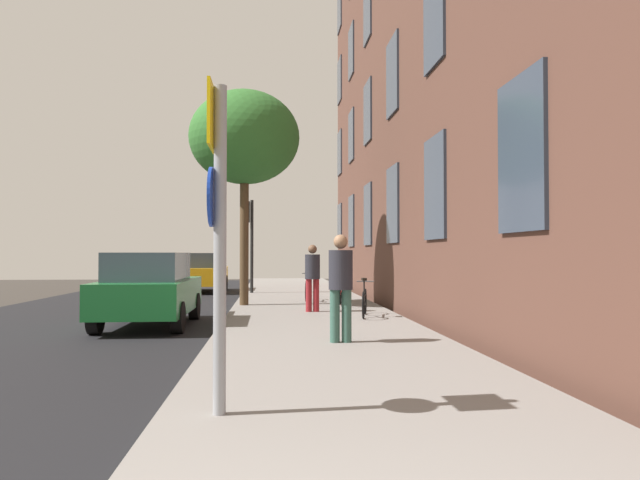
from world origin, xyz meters
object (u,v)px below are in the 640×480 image
traffic_light (249,229)px  sign_post (217,219)px  tree_near (245,138)px  car_1 (203,272)px  pedestrian_0 (341,281)px  pedestrian_1 (312,273)px  bicycle_2 (308,289)px  bicycle_0 (364,301)px  bicycle_1 (341,292)px  car_0 (150,289)px

traffic_light → sign_post: bearing=-88.9°
tree_near → car_1: tree_near is taller
pedestrian_0 → pedestrian_1: 5.22m
bicycle_2 → sign_post: bearing=-97.3°
bicycle_0 → pedestrian_0: size_ratio=0.91×
bicycle_0 → bicycle_1: bearing=93.7°
bicycle_1 → bicycle_0: bearing=-86.3°
tree_near → pedestrian_1: 4.79m
tree_near → bicycle_0: size_ratio=3.81×
bicycle_0 → pedestrian_1: bearing=132.0°
bicycle_0 → pedestrian_1: pedestrian_1 is taller
bicycle_2 → pedestrian_1: (-0.08, -3.36, 0.61)m
traffic_light → car_1: 3.46m
sign_post → traffic_light: bearing=91.1°
pedestrian_1 → car_1: bearing=111.8°
bicycle_2 → car_1: car_1 is taller
car_0 → tree_near: bearing=64.8°
bicycle_1 → pedestrian_0: (-0.84, -6.92, 0.66)m
tree_near → bicycle_1: tree_near is taller
traffic_light → car_1: (-2.00, 2.26, -1.70)m
car_0 → traffic_light: bearing=78.9°
traffic_light → car_1: size_ratio=0.87×
car_1 → pedestrian_1: bearing=-68.2°
bicycle_1 → bicycle_2: bicycle_1 is taller
pedestrian_1 → bicycle_2: bearing=88.6°
bicycle_0 → bicycle_2: bearing=102.9°
tree_near → pedestrian_1: (1.84, -2.13, -3.87)m
bicycle_0 → traffic_light: bearing=109.2°
pedestrian_1 → pedestrian_0: bearing=-88.9°
sign_post → bicycle_0: 8.80m
bicycle_2 → bicycle_1: bearing=-62.6°
bicycle_0 → car_0: bearing=-173.1°
sign_post → car_0: size_ratio=0.77×
pedestrian_1 → tree_near: bearing=130.7°
traffic_light → bicycle_2: 4.98m
bicycle_0 → tree_near: bearing=131.2°
pedestrian_0 → car_0: pedestrian_0 is taller
tree_near → pedestrian_1: tree_near is taller
bicycle_2 → car_1: bearing=122.1°
car_0 → bicycle_2: bearing=53.9°
car_0 → pedestrian_0: bearing=-41.3°
sign_post → traffic_light: (-0.32, 16.96, 0.61)m
sign_post → bicycle_0: sign_post is taller
tree_near → car_0: (-1.88, -3.99, -4.13)m
traffic_light → bicycle_0: bearing=-70.8°
bicycle_2 → pedestrian_1: pedestrian_1 is taller
sign_post → traffic_light: traffic_light is taller
bicycle_0 → bicycle_1: (-0.19, 2.97, 0.02)m
traffic_light → pedestrian_0: bearing=-81.1°
tree_near → bicycle_2: size_ratio=3.70×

